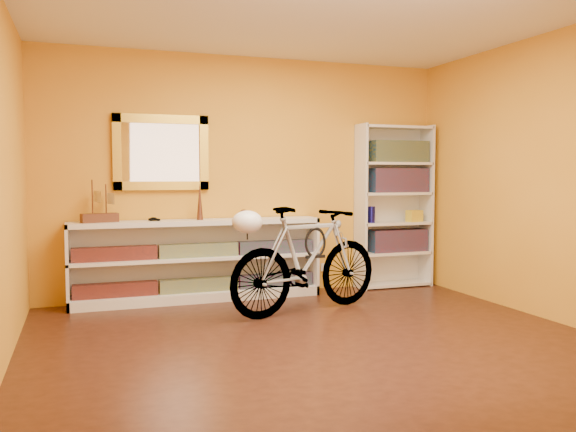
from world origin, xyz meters
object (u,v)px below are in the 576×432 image
object	(u,v)px
bookcase	(394,206)
bicycle	(307,259)
helmet	(247,222)
console_unit	(198,260)

from	to	relation	value
bookcase	bicycle	world-z (taller)	bookcase
bicycle	helmet	world-z (taller)	bicycle
bicycle	helmet	distance (m)	0.77
console_unit	helmet	bearing A→B (deg)	-76.82
bicycle	helmet	bearing A→B (deg)	90.00
helmet	console_unit	bearing A→B (deg)	103.18
console_unit	bookcase	size ratio (longest dim) A/B	1.37
console_unit	bicycle	world-z (taller)	bicycle
bookcase	helmet	bearing A→B (deg)	-152.79
bookcase	helmet	distance (m)	2.34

